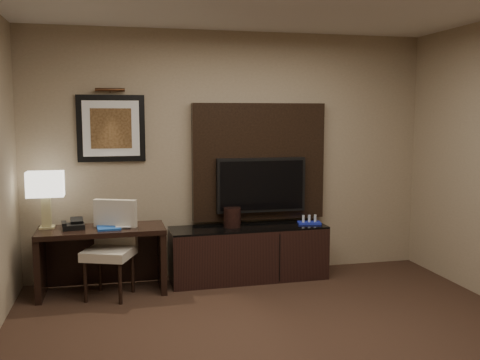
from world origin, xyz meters
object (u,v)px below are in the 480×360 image
object	(u,v)px
tv	(261,185)
desk_phone	(73,224)
credenza	(249,253)
desk_chair	(109,252)
table_lamp	(46,200)
ice_bucket	(232,217)
desk	(103,260)
minibar_tray	(309,220)

from	to	relation	value
tv	desk_phone	xyz separation A→B (m)	(-1.99, -0.22, -0.30)
credenza	desk_chair	size ratio (longest dim) A/B	1.87
desk_chair	table_lamp	bearing A→B (deg)	177.35
credenza	ice_bucket	xyz separation A→B (m)	(-0.18, 0.03, 0.40)
desk	ice_bucket	bearing A→B (deg)	4.57
tv	desk_chair	size ratio (longest dim) A/B	1.10
tv	minibar_tray	distance (m)	0.66
minibar_tray	table_lamp	bearing A→B (deg)	179.85
desk	tv	distance (m)	1.87
desk_chair	minibar_tray	bearing A→B (deg)	28.27
table_lamp	desk_phone	xyz separation A→B (m)	(0.26, -0.09, -0.23)
desk_phone	credenza	bearing A→B (deg)	-4.03
credenza	minibar_tray	world-z (taller)	minibar_tray
desk	minibar_tray	world-z (taller)	minibar_tray
tv	minibar_tray	xyz separation A→B (m)	(0.52, -0.14, -0.39)
credenza	tv	bearing A→B (deg)	37.32
desk	desk_chair	size ratio (longest dim) A/B	1.37
credenza	tv	size ratio (longest dim) A/B	1.70
tv	desk_chair	bearing A→B (deg)	-166.48
credenza	desk_chair	distance (m)	1.51
desk	minibar_tray	size ratio (longest dim) A/B	4.92
tv	ice_bucket	distance (m)	0.49
table_lamp	ice_bucket	world-z (taller)	table_lamp
tv	minibar_tray	world-z (taller)	tv
desk_chair	tv	bearing A→B (deg)	34.97
credenza	minibar_tray	size ratio (longest dim) A/B	6.72
table_lamp	ice_bucket	distance (m)	1.91
table_lamp	desk_phone	size ratio (longest dim) A/B	2.69
table_lamp	ice_bucket	size ratio (longest dim) A/B	2.70
desk_chair	desk_phone	world-z (taller)	desk_chair
ice_bucket	tv	bearing A→B (deg)	17.48
credenza	ice_bucket	size ratio (longest dim) A/B	8.12
desk_phone	ice_bucket	size ratio (longest dim) A/B	1.00
tv	desk_chair	xyz separation A→B (m)	(-1.65, -0.40, -0.56)
desk_chair	desk	bearing A→B (deg)	134.76
table_lamp	desk_phone	bearing A→B (deg)	-19.84
desk	table_lamp	bearing A→B (deg)	167.46
table_lamp	minibar_tray	distance (m)	2.79
desk_phone	minibar_tray	distance (m)	2.51
credenza	ice_bucket	distance (m)	0.44
table_lamp	minibar_tray	xyz separation A→B (m)	(2.77, -0.01, -0.32)
credenza	tv	xyz separation A→B (m)	(0.18, 0.14, 0.73)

